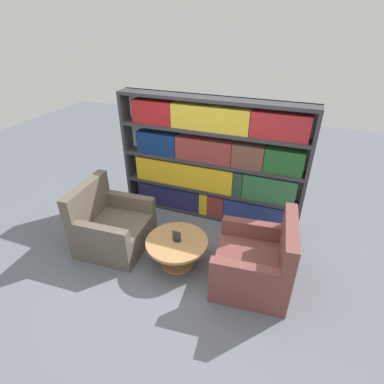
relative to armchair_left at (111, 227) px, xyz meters
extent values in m
plane|color=slate|center=(1.05, -0.17, -0.30)|extent=(14.00, 14.00, 0.00)
cube|color=silver|center=(1.05, 1.35, 0.66)|extent=(2.87, 0.05, 1.93)
cube|color=#333338|center=(-0.36, 1.22, 0.66)|extent=(0.05, 0.30, 1.93)
cube|color=#333338|center=(2.46, 1.22, 0.66)|extent=(0.05, 0.30, 1.93)
cube|color=#333338|center=(1.05, 1.22, -0.28)|extent=(2.77, 0.30, 0.05)
cube|color=#333338|center=(1.05, 1.22, 0.18)|extent=(2.77, 0.30, 0.05)
cube|color=#333338|center=(1.05, 1.22, 0.66)|extent=(2.77, 0.30, 0.05)
cube|color=#333338|center=(1.05, 1.22, 1.15)|extent=(2.77, 0.30, 0.05)
cube|color=#333338|center=(1.05, 1.22, 1.60)|extent=(2.77, 0.30, 0.05)
cube|color=#21204C|center=(0.37, 1.20, -0.07)|extent=(1.09, 0.20, 0.38)
cube|color=gold|center=(1.00, 1.20, -0.07)|extent=(0.14, 0.20, 0.38)
cube|color=maroon|center=(1.20, 1.20, -0.07)|extent=(0.26, 0.20, 0.38)
cube|color=navy|center=(1.86, 1.20, -0.07)|extent=(1.03, 0.20, 0.38)
cube|color=gold|center=(0.64, 1.20, 0.40)|extent=(1.63, 0.20, 0.40)
cube|color=#244736|center=(1.53, 1.20, 0.40)|extent=(0.14, 0.20, 0.40)
cube|color=#2D693F|center=(1.99, 1.20, 0.40)|extent=(0.76, 0.20, 0.40)
cube|color=navy|center=(0.20, 1.20, 0.86)|extent=(0.66, 0.20, 0.34)
cube|color=maroon|center=(0.97, 1.20, 0.86)|extent=(0.86, 0.20, 0.34)
cube|color=brown|center=(1.63, 1.20, 0.86)|extent=(0.45, 0.20, 0.34)
cube|color=#215726|center=(2.13, 1.20, 0.86)|extent=(0.53, 0.20, 0.34)
cube|color=#A51C1E|center=(0.15, 1.20, 1.34)|extent=(0.63, 0.20, 0.35)
cube|color=gold|center=(1.05, 1.20, 1.34)|extent=(1.14, 0.20, 0.35)
cube|color=maroon|center=(2.01, 1.20, 1.34)|extent=(0.77, 0.20, 0.35)
cube|color=brown|center=(0.05, 0.00, -0.11)|extent=(0.94, 0.97, 0.39)
cube|color=brown|center=(-0.32, -0.02, 0.37)|extent=(0.20, 0.93, 0.55)
cube|color=brown|center=(0.15, -0.39, 0.20)|extent=(0.75, 0.17, 0.23)
cube|color=brown|center=(0.10, 0.41, 0.20)|extent=(0.75, 0.17, 0.23)
cube|color=brown|center=(2.00, 0.00, -0.11)|extent=(0.97, 1.00, 0.39)
cube|color=brown|center=(2.37, 0.04, 0.37)|extent=(0.23, 0.93, 0.55)
cube|color=brown|center=(1.90, 0.39, 0.20)|extent=(0.75, 0.19, 0.23)
cube|color=brown|center=(1.98, -0.40, 0.20)|extent=(0.75, 0.19, 0.23)
cylinder|color=#AD7F4C|center=(1.03, -0.03, -0.13)|extent=(0.15, 0.15, 0.34)
cylinder|color=#AD7F4C|center=(1.03, -0.03, -0.29)|extent=(0.45, 0.45, 0.03)
cylinder|color=#AD7F4C|center=(1.03, -0.03, 0.06)|extent=(0.81, 0.81, 0.04)
cube|color=black|center=(1.03, -0.03, 0.09)|extent=(0.07, 0.06, 0.01)
cube|color=#2D2D2D|center=(1.03, -0.03, 0.16)|extent=(0.12, 0.01, 0.15)
camera|label=1|loc=(2.28, -2.77, 2.60)|focal=28.00mm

